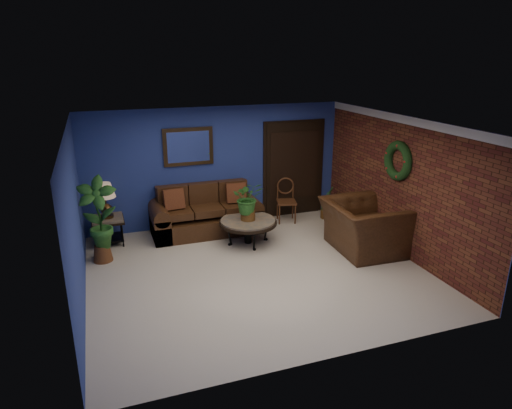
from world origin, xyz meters
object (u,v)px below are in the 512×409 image
object	(u,v)px
side_chair	(286,197)
armchair	(363,227)
coffee_table	(248,222)
end_table	(108,224)
table_lamp	(105,196)
sofa	(205,216)

from	to	relation	value
side_chair	armchair	bearing A→B (deg)	-55.24
coffee_table	end_table	world-z (taller)	end_table
coffee_table	table_lamp	world-z (taller)	table_lamp
coffee_table	armchair	world-z (taller)	armchair
end_table	table_lamp	world-z (taller)	table_lamp
coffee_table	side_chair	world-z (taller)	side_chair
end_table	armchair	distance (m)	4.83
coffee_table	side_chair	size ratio (longest dim) A/B	1.18
table_lamp	end_table	bearing A→B (deg)	-90.00
table_lamp	armchair	world-z (taller)	table_lamp
coffee_table	end_table	distance (m)	2.69
end_table	table_lamp	xyz separation A→B (m)	(0.00, 0.00, 0.55)
coffee_table	armchair	size ratio (longest dim) A/B	0.78
sofa	end_table	xyz separation A→B (m)	(-1.91, -0.03, 0.09)
end_table	armchair	size ratio (longest dim) A/B	0.42
table_lamp	sofa	bearing A→B (deg)	0.99
armchair	sofa	bearing A→B (deg)	55.39
armchair	side_chair	bearing A→B (deg)	22.67
end_table	table_lamp	size ratio (longest dim) A/B	0.91
end_table	coffee_table	bearing A→B (deg)	-18.46
armchair	coffee_table	bearing A→B (deg)	63.96
coffee_table	side_chair	xyz separation A→B (m)	(1.18, 0.92, 0.11)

